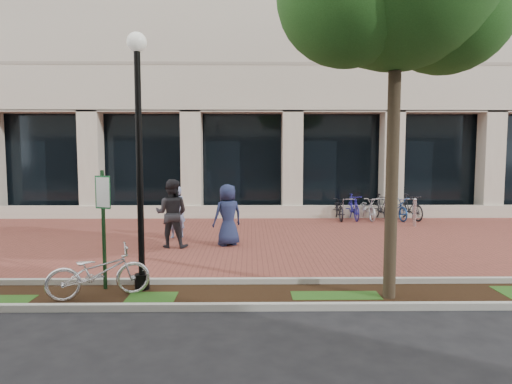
{
  "coord_description": "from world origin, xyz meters",
  "views": [
    {
      "loc": [
        0.33,
        -13.35,
        2.63
      ],
      "look_at": [
        0.49,
        -0.8,
        1.51
      ],
      "focal_mm": 32.0,
      "sensor_mm": 36.0,
      "label": 1
    }
  ],
  "objects_px": {
    "pedestrian_left": "(176,212)",
    "bike_rack_cluster": "(374,208)",
    "pedestrian_right": "(228,215)",
    "bollard": "(415,212)",
    "parking_sign": "(103,214)",
    "pedestrian_mid": "(172,213)",
    "lamppost": "(139,148)",
    "locked_bicycle": "(99,272)"
  },
  "relations": [
    {
      "from": "pedestrian_left",
      "to": "bike_rack_cluster",
      "type": "height_order",
      "value": "pedestrian_left"
    },
    {
      "from": "pedestrian_right",
      "to": "bollard",
      "type": "relative_size",
      "value": 1.72
    },
    {
      "from": "parking_sign",
      "to": "bike_rack_cluster",
      "type": "distance_m",
      "value": 11.62
    },
    {
      "from": "pedestrian_mid",
      "to": "bollard",
      "type": "xyz_separation_m",
      "value": [
        7.91,
        3.37,
        -0.43
      ]
    },
    {
      "from": "lamppost",
      "to": "bollard",
      "type": "height_order",
      "value": "lamppost"
    },
    {
      "from": "parking_sign",
      "to": "bollard",
      "type": "height_order",
      "value": "parking_sign"
    },
    {
      "from": "locked_bicycle",
      "to": "bollard",
      "type": "bearing_deg",
      "value": -69.05
    },
    {
      "from": "lamppost",
      "to": "pedestrian_left",
      "type": "bearing_deg",
      "value": 92.02
    },
    {
      "from": "pedestrian_left",
      "to": "parking_sign",
      "type": "bearing_deg",
      "value": 57.94
    },
    {
      "from": "lamppost",
      "to": "parking_sign",
      "type": "bearing_deg",
      "value": -179.64
    },
    {
      "from": "lamppost",
      "to": "pedestrian_mid",
      "type": "relative_size",
      "value": 2.55
    },
    {
      "from": "parking_sign",
      "to": "pedestrian_right",
      "type": "xyz_separation_m",
      "value": [
        2.14,
        4.06,
        -0.6
      ]
    },
    {
      "from": "pedestrian_left",
      "to": "pedestrian_mid",
      "type": "relative_size",
      "value": 0.85
    },
    {
      "from": "pedestrian_mid",
      "to": "pedestrian_right",
      "type": "xyz_separation_m",
      "value": [
        1.52,
        0.2,
        -0.08
      ]
    },
    {
      "from": "pedestrian_mid",
      "to": "bike_rack_cluster",
      "type": "height_order",
      "value": "pedestrian_mid"
    },
    {
      "from": "lamppost",
      "to": "bike_rack_cluster",
      "type": "xyz_separation_m",
      "value": [
        6.82,
        8.79,
        -2.23
      ]
    },
    {
      "from": "lamppost",
      "to": "pedestrian_mid",
      "type": "height_order",
      "value": "lamppost"
    },
    {
      "from": "pedestrian_left",
      "to": "pedestrian_right",
      "type": "height_order",
      "value": "pedestrian_right"
    },
    {
      "from": "pedestrian_mid",
      "to": "pedestrian_right",
      "type": "height_order",
      "value": "pedestrian_mid"
    },
    {
      "from": "parking_sign",
      "to": "bollard",
      "type": "relative_size",
      "value": 2.27
    },
    {
      "from": "locked_bicycle",
      "to": "bike_rack_cluster",
      "type": "bearing_deg",
      "value": -60.15
    },
    {
      "from": "pedestrian_mid",
      "to": "bollard",
      "type": "height_order",
      "value": "pedestrian_mid"
    },
    {
      "from": "parking_sign",
      "to": "lamppost",
      "type": "xyz_separation_m",
      "value": [
        0.7,
        0.0,
        1.23
      ]
    },
    {
      "from": "locked_bicycle",
      "to": "pedestrian_left",
      "type": "height_order",
      "value": "pedestrian_left"
    },
    {
      "from": "pedestrian_left",
      "to": "bollard",
      "type": "relative_size",
      "value": 1.59
    },
    {
      "from": "pedestrian_mid",
      "to": "parking_sign",
      "type": "bearing_deg",
      "value": 87.05
    },
    {
      "from": "pedestrian_right",
      "to": "bollard",
      "type": "height_order",
      "value": "pedestrian_right"
    },
    {
      "from": "locked_bicycle",
      "to": "bike_rack_cluster",
      "type": "distance_m",
      "value": 11.91
    },
    {
      "from": "pedestrian_left",
      "to": "lamppost",
      "type": "bearing_deg",
      "value": 65.62
    },
    {
      "from": "parking_sign",
      "to": "bike_rack_cluster",
      "type": "bearing_deg",
      "value": 71.77
    },
    {
      "from": "pedestrian_left",
      "to": "bollard",
      "type": "height_order",
      "value": "pedestrian_left"
    },
    {
      "from": "pedestrian_left",
      "to": "pedestrian_right",
      "type": "distance_m",
      "value": 2.01
    },
    {
      "from": "pedestrian_right",
      "to": "bollard",
      "type": "distance_m",
      "value": 7.14
    },
    {
      "from": "locked_bicycle",
      "to": "pedestrian_mid",
      "type": "height_order",
      "value": "pedestrian_mid"
    },
    {
      "from": "pedestrian_right",
      "to": "bollard",
      "type": "xyz_separation_m",
      "value": [
        6.39,
        3.17,
        -0.35
      ]
    },
    {
      "from": "lamppost",
      "to": "bollard",
      "type": "relative_size",
      "value": 4.77
    },
    {
      "from": "pedestrian_right",
      "to": "lamppost",
      "type": "bearing_deg",
      "value": 41.13
    },
    {
      "from": "lamppost",
      "to": "pedestrian_right",
      "type": "distance_m",
      "value": 4.67
    },
    {
      "from": "parking_sign",
      "to": "lamppost",
      "type": "distance_m",
      "value": 1.42
    },
    {
      "from": "locked_bicycle",
      "to": "pedestrian_left",
      "type": "bearing_deg",
      "value": -26.0
    },
    {
      "from": "pedestrian_mid",
      "to": "bike_rack_cluster",
      "type": "xyz_separation_m",
      "value": [
        6.9,
        4.95,
        -0.47
      ]
    },
    {
      "from": "bollard",
      "to": "pedestrian_mid",
      "type": "bearing_deg",
      "value": -156.91
    }
  ]
}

